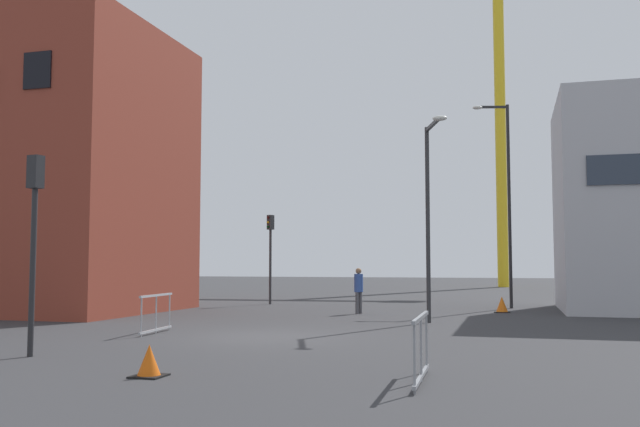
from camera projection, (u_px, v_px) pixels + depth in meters
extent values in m
plane|color=#333335|center=(264.00, 337.00, 18.14)|extent=(160.00, 160.00, 0.00)
cube|color=brown|center=(35.00, 173.00, 28.47)|extent=(11.00, 8.38, 11.34)
cube|color=black|center=(37.00, 70.00, 23.75)|extent=(1.10, 0.06, 1.30)
cylinder|color=yellow|center=(500.00, 130.00, 58.03)|extent=(0.90, 0.90, 26.45)
cylinder|color=#232326|center=(509.00, 205.00, 30.07)|extent=(0.14, 0.14, 8.95)
cube|color=#232326|center=(492.00, 107.00, 30.40)|extent=(1.30, 0.43, 0.10)
ellipsoid|color=silver|center=(477.00, 108.00, 30.42)|extent=(0.44, 0.24, 0.16)
cylinder|color=#2D2D30|center=(428.00, 224.00, 22.71)|extent=(0.14, 0.14, 6.48)
cube|color=#2D2D30|center=(433.00, 124.00, 21.95)|extent=(0.72, 1.92, 0.10)
ellipsoid|color=silver|center=(440.00, 118.00, 20.95)|extent=(0.44, 0.24, 0.16)
cylinder|color=#232326|center=(33.00, 272.00, 14.37)|extent=(0.12, 0.12, 3.51)
cube|color=#232326|center=(36.00, 172.00, 14.52)|extent=(0.31, 0.28, 0.70)
sphere|color=#390605|center=(30.00, 162.00, 14.61)|extent=(0.11, 0.11, 0.11)
sphere|color=#F2A514|center=(30.00, 172.00, 14.60)|extent=(0.11, 0.11, 0.11)
sphere|color=#07330F|center=(29.00, 183.00, 14.58)|extent=(0.11, 0.11, 0.11)
cylinder|color=#2D2D30|center=(270.00, 267.00, 32.86)|extent=(0.12, 0.12, 3.56)
cube|color=#2D2D30|center=(271.00, 222.00, 33.02)|extent=(0.33, 0.35, 0.70)
sphere|color=#390605|center=(268.00, 218.00, 32.90)|extent=(0.11, 0.11, 0.11)
sphere|color=#F2A514|center=(268.00, 222.00, 32.89)|extent=(0.11, 0.11, 0.11)
sphere|color=#07330F|center=(268.00, 227.00, 32.87)|extent=(0.11, 0.11, 0.11)
cylinder|color=#4C4C51|center=(357.00, 303.00, 26.45)|extent=(0.14, 0.14, 0.84)
cylinder|color=#4C4C51|center=(360.00, 303.00, 26.60)|extent=(0.14, 0.14, 0.84)
cylinder|color=#33519E|center=(359.00, 283.00, 26.58)|extent=(0.34, 0.34, 0.70)
sphere|color=#8C6647|center=(359.00, 271.00, 26.61)|extent=(0.23, 0.23, 0.23)
cube|color=#9EA0A5|center=(156.00, 295.00, 19.10)|extent=(0.27, 2.13, 0.06)
cube|color=#9EA0A5|center=(156.00, 330.00, 19.03)|extent=(0.27, 2.13, 0.06)
cylinder|color=#9EA0A5|center=(141.00, 317.00, 18.11)|extent=(0.04, 0.04, 1.05)
cylinder|color=#9EA0A5|center=(156.00, 314.00, 19.06)|extent=(0.04, 0.04, 1.05)
cylinder|color=#9EA0A5|center=(169.00, 312.00, 20.00)|extent=(0.04, 0.04, 1.05)
cube|color=gray|center=(421.00, 317.00, 11.24)|extent=(0.14, 2.34, 0.06)
cube|color=gray|center=(421.00, 376.00, 11.17)|extent=(0.14, 2.34, 0.06)
cylinder|color=gray|center=(414.00, 358.00, 10.18)|extent=(0.04, 0.04, 1.05)
cylinder|color=gray|center=(421.00, 350.00, 11.20)|extent=(0.04, 0.04, 1.05)
cylinder|color=gray|center=(427.00, 343.00, 12.22)|extent=(0.04, 0.04, 1.05)
cube|color=black|center=(149.00, 376.00, 11.71)|extent=(0.54, 0.54, 0.03)
cone|color=#E55B0F|center=(149.00, 361.00, 11.73)|extent=(0.42, 0.42, 0.55)
cube|color=black|center=(502.00, 312.00, 27.21)|extent=(0.62, 0.62, 0.03)
cone|color=orange|center=(502.00, 304.00, 27.23)|extent=(0.48, 0.48, 0.63)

